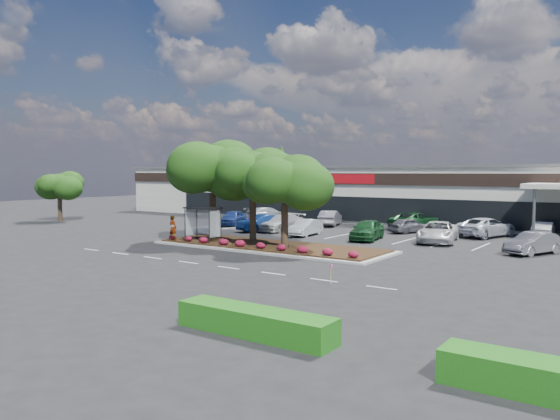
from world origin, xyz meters
The scene contains 28 objects.
ground centered at (0.00, 0.00, 0.00)m, with size 160.00×160.00×0.00m, color black.
retail_store centered at (0.06, 33.91, 3.15)m, with size 80.40×25.20×6.25m.
landscape_island centered at (-2.00, 4.00, 0.12)m, with size 18.00×6.00×0.26m.
lane_markings centered at (-0.14, 10.42, 0.01)m, with size 33.12×20.06×0.01m.
shrub_row centered at (-2.00, 1.90, 0.51)m, with size 17.00×0.80×0.50m, color maroon, non-canonical shape.
bus_shelter centered at (-7.50, 2.95, 2.31)m, with size 2.75×1.55×2.59m.
island_tree_west centered at (-8.00, 4.50, 4.21)m, with size 7.20×7.20×7.89m, color #1B3C0D, non-canonical shape.
island_tree_mid centered at (-4.50, 5.20, 3.92)m, with size 6.60×6.60×7.32m, color #1B3C0D, non-canonical shape.
island_tree_east centered at (-0.50, 3.70, 3.51)m, with size 5.80×5.80×6.50m, color #1B3C0D, non-canonical shape.
hedge_south_east centered at (10.00, -13.50, 0.45)m, with size 6.00×1.30×0.90m, color #11550E.
tree_west_far centered at (-34.00, 8.00, 2.80)m, with size 4.80×4.80×5.61m, color #1B3C0D, non-canonical shape.
conifer_north_west centered at (-30.00, 46.00, 5.00)m, with size 4.40×4.40×10.00m, color #1B3C0D.
person_waiting centered at (-9.61, 1.70, 1.22)m, with size 0.70×0.46×1.93m, color #594C47.
survey_stake centered at (8.01, -4.68, 0.66)m, with size 0.08×0.14×1.02m.
car_0 centered at (-15.08, 15.50, 0.77)m, with size 1.83×4.54×1.55m, color navy.
car_1 centered at (-7.77, 13.87, 0.78)m, with size 2.19×5.38×1.56m, color #B2B2B2.
car_2 centered at (-9.37, 12.74, 0.77)m, with size 1.62×4.65×1.53m, color navy.
car_3 centered at (-4.00, 12.05, 0.70)m, with size 1.49×4.27×1.41m, color #B0B9BE.
car_4 centered at (1.75, 12.36, 0.85)m, with size 2.01×4.98×1.70m, color #184922.
car_6 centered at (7.01, 14.12, 0.82)m, with size 2.73×5.92×1.65m, color silver.
car_7 centered at (14.35, 11.74, 0.75)m, with size 1.58×4.54×1.49m, color #5A5A61.
car_9 centered at (-14.99, 21.60, 0.78)m, with size 2.19×5.40×1.57m, color #AAB1B5.
car_10 centered at (-10.60, 18.92, 0.74)m, with size 1.74×4.34×1.48m, color #194527.
car_11 centered at (-6.54, 20.88, 0.79)m, with size 1.67×4.79×1.58m, color slate.
car_12 centered at (2.06, 22.42, 0.84)m, with size 2.79×6.06×1.68m, color #194C25.
car_13 centered at (2.59, 19.22, 0.69)m, with size 1.62×4.03×1.37m, color #57575F.
car_14 centered at (9.15, 20.16, 0.82)m, with size 2.72×5.91×1.64m, color silver.
car_15 centered at (13.37, 21.82, 0.70)m, with size 1.49×4.27×1.41m, color white.
Camera 1 is at (21.15, -28.03, 5.59)m, focal length 35.00 mm.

